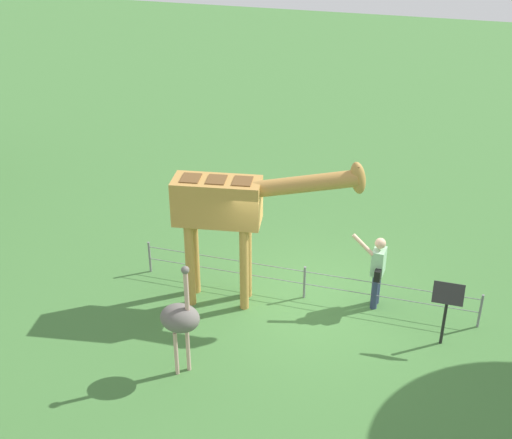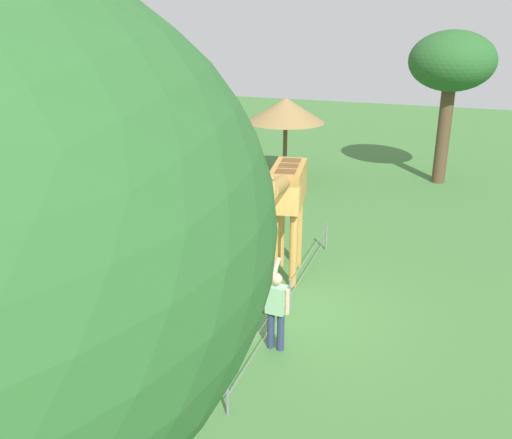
% 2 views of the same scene
% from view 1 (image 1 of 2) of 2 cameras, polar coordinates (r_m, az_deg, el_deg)
% --- Properties ---
extents(ground_plane, '(60.00, 60.00, 0.00)m').
position_cam_1_polar(ground_plane, '(14.11, 3.92, -6.95)').
color(ground_plane, '#427538').
extents(giraffe, '(3.73, 1.05, 3.29)m').
position_cam_1_polar(giraffe, '(13.01, -2.00, 1.01)').
color(giraffe, '#BC8942').
rests_on(giraffe, ground_plane).
extents(visitor, '(0.69, 0.59, 1.67)m').
position_cam_1_polar(visitor, '(13.69, 10.25, -4.08)').
color(visitor, navy).
rests_on(visitor, ground_plane).
extents(ostrich, '(0.70, 0.56, 2.25)m').
position_cam_1_polar(ostrich, '(11.71, -6.43, -8.32)').
color(ostrich, '#CC9E93').
rests_on(ostrich, ground_plane).
extents(info_sign, '(0.56, 0.21, 1.32)m').
position_cam_1_polar(info_sign, '(12.91, 15.88, -6.72)').
color(info_sign, black).
rests_on(info_sign, ground_plane).
extents(wire_fence, '(7.05, 0.05, 0.75)m').
position_cam_1_polar(wire_fence, '(14.02, 4.13, -5.23)').
color(wire_fence, slate).
rests_on(wire_fence, ground_plane).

